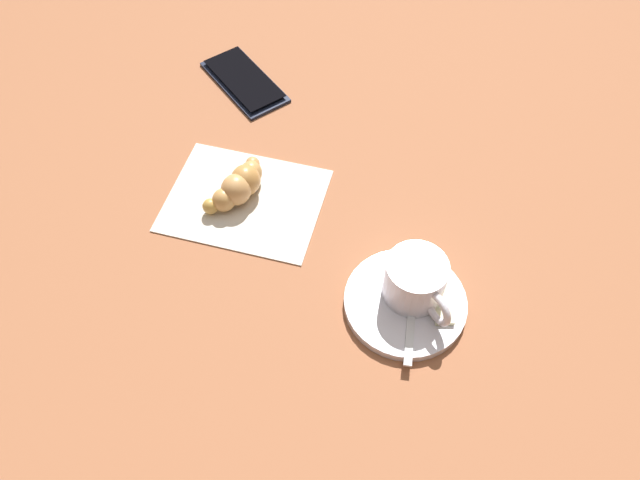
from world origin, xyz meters
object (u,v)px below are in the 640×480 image
sugar_packet (442,297)px  croissant (239,185)px  saucer (405,303)px  napkin (245,200)px  espresso_cup (416,280)px  teaspoon (413,298)px  cell_phone (244,81)px

sugar_packet → croissant: bearing=57.2°
saucer → croissant: size_ratio=1.26×
saucer → napkin: 0.25m
espresso_cup → teaspoon: 0.03m
teaspoon → croissant: 0.26m
cell_phone → napkin: bearing=-61.2°
saucer → espresso_cup: bearing=70.6°
sugar_packet → saucer: bearing=94.6°
saucer → sugar_packet: (0.04, 0.02, 0.01)m
teaspoon → croissant: (-0.26, 0.06, 0.01)m
teaspoon → cell_phone: bearing=144.6°
sugar_packet → croissant: 0.29m
saucer → sugar_packet: sugar_packet is taller
croissant → cell_phone: croissant is taller
napkin → cell_phone: 0.23m
saucer → croissant: 0.26m
espresso_cup → sugar_packet: size_ratio=1.26×
saucer → teaspoon: (0.01, 0.00, 0.01)m
saucer → teaspoon: 0.01m
teaspoon → napkin: bearing=167.6°
teaspoon → cell_phone: 0.44m
sugar_packet → napkin: (-0.28, 0.04, -0.01)m
napkin → croissant: size_ratio=1.77×
saucer → napkin: bearing=166.3°
napkin → cell_phone: (-0.11, 0.20, 0.00)m
espresso_cup → napkin: size_ratio=0.45×
espresso_cup → croissant: (-0.25, 0.05, -0.02)m
saucer → espresso_cup: size_ratio=1.59×
espresso_cup → napkin: bearing=169.3°
napkin → sugar_packet: bearing=-8.0°
espresso_cup → croissant: espresso_cup is taller
teaspoon → cell_phone: (-0.36, 0.25, -0.01)m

